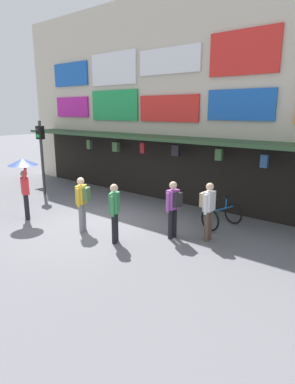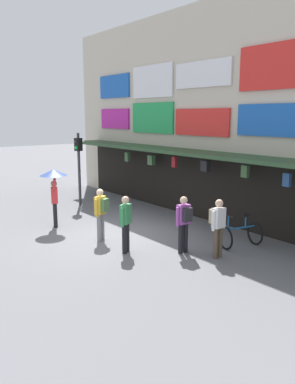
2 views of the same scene
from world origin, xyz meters
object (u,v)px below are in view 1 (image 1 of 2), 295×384
pedestrian_in_red (173,206)px  pedestrian_with_umbrella (24,172)px  traffic_light_near (41,146)px  pedestrian_in_purple (115,210)px  pedestrian_in_black (82,200)px  bicycle_parked (222,215)px  pedestrian_in_yellow (208,207)px

pedestrian_in_red → pedestrian_with_umbrella: (-4.85, -1.75, 0.66)m
traffic_light_near → pedestrian_with_umbrella: size_ratio=1.54×
pedestrian_with_umbrella → pedestrian_in_red: bearing=19.9°
pedestrian_in_purple → pedestrian_in_black: bearing=179.4°
pedestrian_in_black → pedestrian_with_umbrella: (-2.39, -0.48, 0.66)m
traffic_light_near → bicycle_parked: (8.06, 1.13, -1.75)m
bicycle_parked → pedestrian_in_purple: size_ratio=0.77×
pedestrian_in_yellow → pedestrian_with_umbrella: pedestrian_with_umbrella is taller
bicycle_parked → pedestrian_with_umbrella: 6.64m
pedestrian_in_purple → bicycle_parked: bearing=60.0°
bicycle_parked → pedestrian_in_yellow: pedestrian_in_yellow is taller
traffic_light_near → pedestrian_with_umbrella: (2.54, -2.35, -0.50)m
pedestrian_in_red → pedestrian_with_umbrella: pedestrian_with_umbrella is taller
pedestrian_with_umbrella → pedestrian_in_yellow: bearing=21.6°
traffic_light_near → pedestrian_in_black: 5.40m
traffic_light_near → pedestrian_in_black: bearing=-20.8°
pedestrian_in_red → pedestrian_with_umbrella: 5.20m
pedestrian_in_yellow → pedestrian_with_umbrella: size_ratio=0.81×
pedestrian_with_umbrella → pedestrian_in_purple: bearing=7.0°
pedestrian_in_black → pedestrian_in_purple: (1.39, -0.01, -0.04)m
bicycle_parked → pedestrian_with_umbrella: bearing=-147.8°
pedestrian_in_black → pedestrian_with_umbrella: bearing=-168.7°
pedestrian_in_red → pedestrian_in_purple: size_ratio=1.00×
traffic_light_near → pedestrian_in_yellow: bearing=-0.7°
pedestrian_in_black → pedestrian_with_umbrella: 2.52m
pedestrian_with_umbrella → pedestrian_in_purple: size_ratio=1.24×
bicycle_parked → pedestrian_in_purple: bearing=-120.0°
traffic_light_near → bicycle_parked: size_ratio=2.47×
pedestrian_with_umbrella → pedestrian_in_purple: 3.87m
traffic_light_near → pedestrian_in_yellow: (8.23, -0.09, -1.16)m
bicycle_parked → pedestrian_with_umbrella: (-5.51, -3.47, 1.25)m
pedestrian_in_purple → pedestrian_in_yellow: bearing=43.2°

